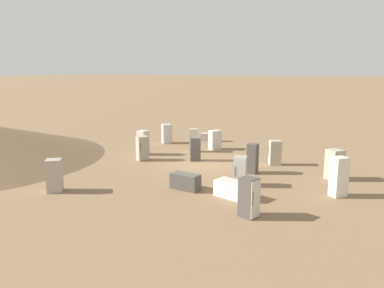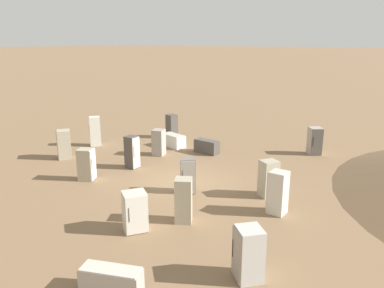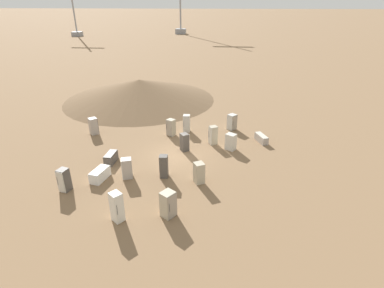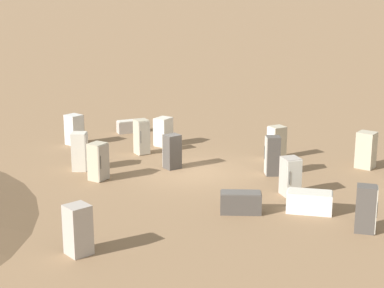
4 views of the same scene
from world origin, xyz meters
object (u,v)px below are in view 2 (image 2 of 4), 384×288
object	(u,v)px
discarded_fridge_7	(159,142)
discarded_fridge_13	(64,144)
discarded_fridge_4	(207,146)
discarded_fridge_8	(95,131)
discarded_fridge_2	(172,126)
discarded_fridge_10	(86,164)
discarded_fridge_1	(278,193)
discarded_fridge_11	(111,280)
discarded_fridge_9	(315,141)
discarded_fridge_14	(135,212)
discarded_fridge_0	(268,178)
discarded_fridge_5	(248,254)
discarded_fridge_3	(173,141)
discarded_fridge_12	(132,152)
discarded_fridge_15	(184,200)
discarded_fridge_6	(188,175)

from	to	relation	value
discarded_fridge_7	discarded_fridge_13	xyz separation A→B (m)	(3.63, -3.85, 0.06)
discarded_fridge_4	discarded_fridge_8	size ratio (longest dim) A/B	0.80
discarded_fridge_2	discarded_fridge_10	size ratio (longest dim) A/B	1.05
discarded_fridge_2	discarded_fridge_7	distance (m)	4.13
discarded_fridge_1	discarded_fridge_4	xyz separation A→B (m)	(-5.14, -6.65, -0.45)
discarded_fridge_10	discarded_fridge_11	world-z (taller)	discarded_fridge_10
discarded_fridge_8	discarded_fridge_9	bearing A→B (deg)	-112.61
discarded_fridge_10	discarded_fridge_11	distance (m)	8.75
discarded_fridge_9	discarded_fridge_14	distance (m)	12.94
discarded_fridge_0	discarded_fridge_13	world-z (taller)	discarded_fridge_13
discarded_fridge_5	discarded_fridge_8	xyz separation A→B (m)	(-6.71, -14.28, 0.17)
discarded_fridge_0	discarded_fridge_7	size ratio (longest dim) A/B	1.05
discarded_fridge_4	discarded_fridge_8	xyz separation A→B (m)	(2.76, -6.60, 0.54)
discarded_fridge_10	discarded_fridge_3	bearing A→B (deg)	154.16
discarded_fridge_2	discarded_fridge_12	xyz separation A→B (m)	(6.20, 2.38, 0.05)
discarded_fridge_7	discarded_fridge_0	bearing A→B (deg)	-31.69
discarded_fridge_9	discarded_fridge_15	xyz separation A→B (m)	(11.26, -1.04, 0.04)
discarded_fridge_3	discarded_fridge_7	world-z (taller)	discarded_fridge_7
discarded_fridge_5	discarded_fridge_14	xyz separation A→B (m)	(-0.18, -4.45, -0.05)
discarded_fridge_5	discarded_fridge_13	bearing A→B (deg)	26.03
discarded_fridge_5	discarded_fridge_13	xyz separation A→B (m)	(-3.91, -13.57, 0.05)
discarded_fridge_12	discarded_fridge_1	bearing A→B (deg)	83.00
discarded_fridge_4	discarded_fridge_5	size ratio (longest dim) A/B	0.98
discarded_fridge_1	discarded_fridge_5	xyz separation A→B (m)	(4.34, 1.03, -0.08)
discarded_fridge_13	discarded_fridge_14	bearing A→B (deg)	-166.43
discarded_fridge_15	discarded_fridge_7	bearing A→B (deg)	105.68
discarded_fridge_8	discarded_fridge_6	bearing A→B (deg)	-156.69
discarded_fridge_14	discarded_fridge_9	bearing A→B (deg)	-155.79
discarded_fridge_1	discarded_fridge_7	xyz separation A→B (m)	(-3.21, -8.69, -0.09)
discarded_fridge_13	discarded_fridge_7	bearing A→B (deg)	-100.86
discarded_fridge_0	discarded_fridge_4	size ratio (longest dim) A/B	1.06
discarded_fridge_1	discarded_fridge_12	size ratio (longest dim) A/B	1.00
discarded_fridge_1	discarded_fridge_2	world-z (taller)	discarded_fridge_1
discarded_fridge_2	discarded_fridge_5	world-z (taller)	discarded_fridge_2
discarded_fridge_1	discarded_fridge_4	bearing A→B (deg)	52.66
discarded_fridge_1	discarded_fridge_15	world-z (taller)	discarded_fridge_1
discarded_fridge_1	discarded_fridge_13	bearing A→B (deg)	92.31
discarded_fridge_1	discarded_fridge_0	bearing A→B (deg)	36.92
discarded_fridge_11	discarded_fridge_13	bearing A→B (deg)	-143.05
discarded_fridge_1	discarded_fridge_7	bearing A→B (deg)	70.12
discarded_fridge_15	discarded_fridge_9	bearing A→B (deg)	53.59
discarded_fridge_0	discarded_fridge_12	world-z (taller)	discarded_fridge_12
discarded_fridge_8	discarded_fridge_15	size ratio (longest dim) A/B	1.12
discarded_fridge_6	discarded_fridge_9	bearing A→B (deg)	-142.15
discarded_fridge_6	discarded_fridge_11	distance (m)	7.03
discarded_fridge_2	discarded_fridge_15	world-z (taller)	discarded_fridge_15
discarded_fridge_1	discarded_fridge_2	bearing A→B (deg)	57.73
discarded_fridge_12	discarded_fridge_14	world-z (taller)	discarded_fridge_12
discarded_fridge_0	discarded_fridge_8	bearing A→B (deg)	117.01
discarded_fridge_3	discarded_fridge_9	size ratio (longest dim) A/B	1.10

